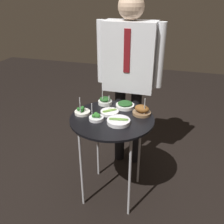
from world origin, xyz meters
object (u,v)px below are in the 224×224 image
waiter_figure (129,65)px  bowl_broccoli_front_center (96,117)px  serving_cart (112,124)px  bowl_roast_back_right (142,110)px  bowl_broccoli_mid_left (82,112)px  bowl_asparagus_front_right (110,112)px  bowl_asparagus_back_left (119,121)px  bowl_spinach_mid_right (105,101)px  bowl_spinach_far_rim (125,105)px

waiter_figure → bowl_broccoli_front_center: bearing=-101.3°
serving_cart → bowl_broccoli_front_center: (-0.11, -0.07, 0.08)m
bowl_roast_back_right → bowl_broccoli_mid_left: bowl_broccoli_mid_left is taller
bowl_asparagus_front_right → bowl_broccoli_mid_left: (-0.21, -0.07, 0.01)m
bowl_broccoli_front_center → waiter_figure: bearing=78.7°
bowl_asparagus_back_left → bowl_broccoli_front_center: bearing=179.3°
bowl_asparagus_back_left → bowl_broccoli_front_center: size_ratio=1.26×
bowl_asparagus_front_right → bowl_roast_back_right: bowl_roast_back_right is taller
bowl_asparagus_back_left → bowl_broccoli_mid_left: bearing=168.0°
bowl_asparagus_back_left → bowl_spinach_mid_right: size_ratio=1.32×
bowl_asparagus_back_left → bowl_broccoli_front_center: (-0.18, 0.00, 0.01)m
serving_cart → bowl_asparagus_front_right: bearing=120.8°
bowl_roast_back_right → bowl_asparagus_front_right: bearing=-166.7°
bowl_asparagus_back_left → waiter_figure: (-0.06, 0.59, 0.26)m
bowl_broccoli_front_center → bowl_broccoli_mid_left: size_ratio=0.90×
bowl_spinach_far_rim → bowl_asparagus_back_left: bearing=-86.3°
waiter_figure → serving_cart: bearing=-91.3°
bowl_asparagus_front_right → waiter_figure: bearing=83.6°
bowl_spinach_mid_right → waiter_figure: 0.41m
bowl_asparagus_front_right → bowl_roast_back_right: bearing=13.3°
bowl_spinach_far_rim → bowl_broccoli_mid_left: 0.37m
serving_cart → bowl_spinach_mid_right: bearing=119.7°
bowl_spinach_far_rim → bowl_spinach_mid_right: (-0.18, 0.02, 0.01)m
bowl_spinach_far_rim → bowl_broccoli_mid_left: size_ratio=1.00×
bowl_roast_back_right → bowl_spinach_mid_right: bowl_roast_back_right is taller
bowl_spinach_far_rim → bowl_roast_back_right: bearing=-28.2°
bowl_asparagus_front_right → bowl_spinach_mid_right: 0.19m
bowl_spinach_far_rim → bowl_broccoli_front_center: (-0.16, -0.28, 0.00)m
bowl_roast_back_right → bowl_broccoli_front_center: (-0.32, -0.19, -0.01)m
serving_cart → waiter_figure: 0.62m
bowl_asparagus_back_left → bowl_roast_back_right: bowl_roast_back_right is taller
waiter_figure → bowl_asparagus_back_left: bearing=-84.3°
bowl_spinach_mid_right → waiter_figure: (0.14, 0.29, 0.25)m
bowl_roast_back_right → waiter_figure: size_ratio=0.09×
waiter_figure → bowl_asparagus_front_right: bearing=-96.4°
bowl_broccoli_mid_left → bowl_roast_back_right: bearing=15.3°
bowl_asparagus_back_left → serving_cart: bearing=135.8°
bowl_spinach_far_rim → waiter_figure: bearing=97.6°
bowl_spinach_far_rim → bowl_roast_back_right: 0.18m
bowl_asparagus_back_left → bowl_spinach_far_rim: bowl_spinach_far_rim is taller
bowl_roast_back_right → waiter_figure: (-0.20, 0.40, 0.24)m
bowl_spinach_mid_right → serving_cart: bearing=-60.3°
bowl_roast_back_right → bowl_broccoli_mid_left: (-0.46, -0.13, -0.01)m
serving_cart → bowl_broccoli_front_center: bearing=-147.4°
bowl_spinach_mid_right → bowl_broccoli_mid_left: (-0.12, -0.23, -0.01)m
bowl_asparagus_back_left → bowl_spinach_mid_right: 0.36m
bowl_broccoli_front_center → bowl_asparagus_back_left: bearing=-0.7°
bowl_broccoli_front_center → bowl_spinach_mid_right: (-0.02, 0.30, 0.01)m
bowl_asparagus_back_left → waiter_figure: size_ratio=0.11×
bowl_asparagus_front_right → bowl_spinach_far_rim: 0.17m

